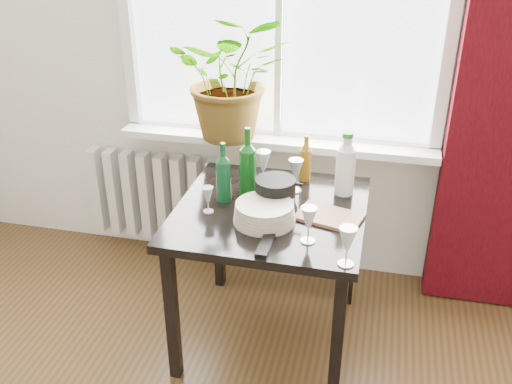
% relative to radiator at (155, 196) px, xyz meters
% --- Properties ---
extents(windowsill, '(1.72, 0.20, 0.04)m').
position_rel_radiator_xyz_m(windowsill, '(0.75, -0.03, 0.44)').
color(windowsill, white).
rests_on(windowsill, ground).
extents(radiator, '(0.80, 0.10, 0.55)m').
position_rel_radiator_xyz_m(radiator, '(0.00, 0.00, 0.00)').
color(radiator, silver).
rests_on(radiator, ground).
extents(table, '(0.85, 0.85, 0.74)m').
position_rel_radiator_xyz_m(table, '(0.85, -0.63, 0.27)').
color(table, black).
rests_on(table, ground).
extents(potted_plant, '(0.68, 0.61, 0.66)m').
position_rel_radiator_xyz_m(potted_plant, '(0.53, -0.08, 0.80)').
color(potted_plant, '#3A7D21').
rests_on(potted_plant, windowsill).
extents(wine_bottle_left, '(0.09, 0.09, 0.29)m').
position_rel_radiator_xyz_m(wine_bottle_left, '(0.62, -0.60, 0.50)').
color(wine_bottle_left, '#0C401E').
rests_on(wine_bottle_left, table).
extents(wine_bottle_right, '(0.08, 0.08, 0.34)m').
position_rel_radiator_xyz_m(wine_bottle_right, '(0.72, -0.51, 0.53)').
color(wine_bottle_right, '#0D4712').
rests_on(wine_bottle_right, table).
extents(bottle_amber, '(0.06, 0.06, 0.24)m').
position_rel_radiator_xyz_m(bottle_amber, '(0.96, -0.30, 0.48)').
color(bottle_amber, brown).
rests_on(bottle_amber, table).
extents(cleaning_bottle, '(0.11, 0.11, 0.32)m').
position_rel_radiator_xyz_m(cleaning_bottle, '(1.16, -0.40, 0.52)').
color(cleaning_bottle, white).
rests_on(cleaning_bottle, table).
extents(wineglass_front_right, '(0.08, 0.08, 0.16)m').
position_rel_radiator_xyz_m(wineglass_front_right, '(1.06, -0.87, 0.44)').
color(wineglass_front_right, white).
rests_on(wineglass_front_right, table).
extents(wineglass_far_right, '(0.07, 0.07, 0.17)m').
position_rel_radiator_xyz_m(wineglass_far_right, '(1.22, -1.00, 0.44)').
color(wineglass_far_right, white).
rests_on(wineglass_far_right, table).
extents(wineglass_back_center, '(0.08, 0.08, 0.17)m').
position_rel_radiator_xyz_m(wineglass_back_center, '(0.93, -0.43, 0.44)').
color(wineglass_back_center, '#B0B6BE').
rests_on(wineglass_back_center, table).
extents(wineglass_back_left, '(0.09, 0.09, 0.17)m').
position_rel_radiator_xyz_m(wineglass_back_left, '(0.76, -0.38, 0.45)').
color(wineglass_back_left, silver).
rests_on(wineglass_back_left, table).
extents(wineglass_front_left, '(0.06, 0.06, 0.13)m').
position_rel_radiator_xyz_m(wineglass_front_left, '(0.58, -0.73, 0.42)').
color(wineglass_front_left, silver).
rests_on(wineglass_front_left, table).
extents(plate_stack, '(0.36, 0.36, 0.09)m').
position_rel_radiator_xyz_m(plate_stack, '(0.85, -0.75, 0.40)').
color(plate_stack, beige).
rests_on(plate_stack, table).
extents(fondue_pot, '(0.25, 0.23, 0.14)m').
position_rel_radiator_xyz_m(fondue_pot, '(0.87, -0.62, 0.43)').
color(fondue_pot, black).
rests_on(fondue_pot, table).
extents(tv_remote, '(0.05, 0.17, 0.02)m').
position_rel_radiator_xyz_m(tv_remote, '(0.90, -0.96, 0.37)').
color(tv_remote, black).
rests_on(tv_remote, table).
extents(cutting_board, '(0.31, 0.24, 0.01)m').
position_rel_radiator_xyz_m(cutting_board, '(1.12, -0.66, 0.37)').
color(cutting_board, '#976244').
rests_on(cutting_board, table).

